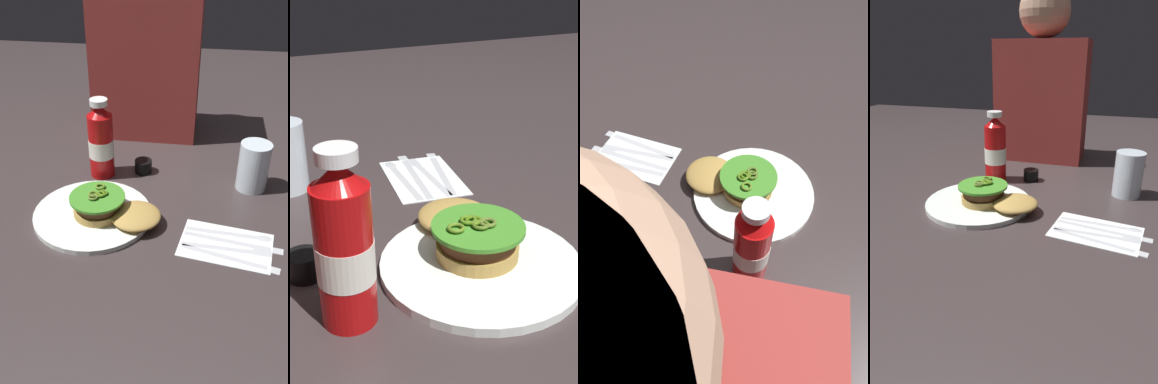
# 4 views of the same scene
# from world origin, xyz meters

# --- Properties ---
(ground_plane) EXTENTS (3.00, 3.00, 0.00)m
(ground_plane) POSITION_xyz_m (0.00, 0.00, 0.00)
(ground_plane) COLOR #392F2F
(dinner_plate) EXTENTS (0.27, 0.27, 0.01)m
(dinner_plate) POSITION_xyz_m (-0.09, 0.07, 0.01)
(dinner_plate) COLOR white
(dinner_plate) RESTS_ON ground_plane
(burger_sandwich) EXTENTS (0.20, 0.13, 0.05)m
(burger_sandwich) POSITION_xyz_m (-0.04, 0.06, 0.03)
(burger_sandwich) COLOR #B18A44
(burger_sandwich) RESTS_ON dinner_plate
(ketchup_bottle) EXTENTS (0.06, 0.06, 0.21)m
(ketchup_bottle) POSITION_xyz_m (-0.11, 0.25, 0.09)
(ketchup_bottle) COLOR #B40D0E
(ketchup_bottle) RESTS_ON ground_plane
(water_glass) EXTENTS (0.07, 0.07, 0.12)m
(water_glass) POSITION_xyz_m (0.27, 0.24, 0.06)
(water_glass) COLOR silver
(water_glass) RESTS_ON ground_plane
(condiment_cup) EXTENTS (0.04, 0.04, 0.03)m
(condiment_cup) POSITION_xyz_m (-0.01, 0.28, 0.02)
(condiment_cup) COLOR black
(condiment_cup) RESTS_ON ground_plane
(napkin) EXTENTS (0.20, 0.15, 0.00)m
(napkin) POSITION_xyz_m (0.21, 0.01, 0.00)
(napkin) COLOR white
(napkin) RESTS_ON ground_plane
(steak_knife) EXTENTS (0.20, 0.06, 0.00)m
(steak_knife) POSITION_xyz_m (0.23, -0.03, 0.00)
(steak_knife) COLOR silver
(steak_knife) RESTS_ON napkin
(fork_utensil) EXTENTS (0.18, 0.03, 0.00)m
(fork_utensil) POSITION_xyz_m (0.22, -0.00, 0.00)
(fork_utensil) COLOR silver
(fork_utensil) RESTS_ON napkin
(butter_knife) EXTENTS (0.21, 0.05, 0.00)m
(butter_knife) POSITION_xyz_m (0.24, 0.02, 0.00)
(butter_knife) COLOR silver
(butter_knife) RESTS_ON napkin
(spoon_utensil) EXTENTS (0.18, 0.03, 0.00)m
(spoon_utensil) POSITION_xyz_m (0.24, 0.05, 0.00)
(spoon_utensil) COLOR silver
(spoon_utensil) RESTS_ON napkin
(diner_person) EXTENTS (0.30, 0.17, 0.57)m
(diner_person) POSITION_xyz_m (-0.03, 0.54, 0.25)
(diner_person) COLOR #9B332F
(diner_person) RESTS_ON ground_plane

